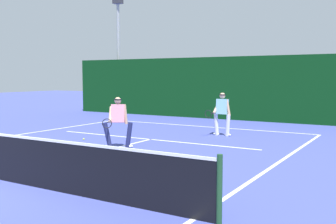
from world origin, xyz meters
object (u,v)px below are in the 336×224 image
object	(u,v)px
player_near	(118,120)
light_pole	(118,42)
tennis_ball	(84,139)
player_far	(222,112)

from	to	relation	value
player_near	light_pole	distance (m)	13.70
tennis_ball	light_pole	xyz separation A→B (m)	(-6.10, 9.88, 4.37)
player_far	player_near	bearing A→B (deg)	68.41
player_far	tennis_ball	bearing A→B (deg)	44.60
tennis_ball	light_pole	world-z (taller)	light_pole
player_far	light_pole	distance (m)	12.25
player_near	player_far	size ratio (longest dim) A/B	0.98
player_near	tennis_ball	xyz separation A→B (m)	(-1.99, 0.60, -0.84)
player_far	light_pole	xyz separation A→B (m)	(-9.85, 6.39, 3.51)
light_pole	player_near	bearing A→B (deg)	-52.35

